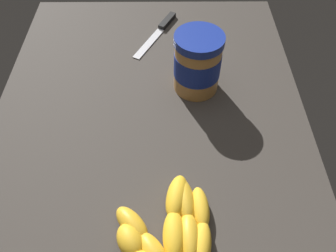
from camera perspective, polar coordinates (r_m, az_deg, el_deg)
The scene contains 4 objects.
ground_plane at distance 67.44cm, azimuth -3.07°, elevation -3.43°, with size 97.30×63.23×3.30cm, color #38332D.
banana_bunch at distance 54.53cm, azimuth 0.65°, elevation -19.22°, with size 22.74×16.00×3.76cm.
peanut_butter_jar at distance 71.85cm, azimuth 4.84°, elevation 10.21°, with size 9.82×9.82×13.04cm.
butter_knife at distance 90.78cm, azimuth -1.47°, elevation 15.33°, with size 18.21×10.53×1.20cm.
Camera 1 is at (-39.58, -3.35, 52.85)cm, focal length 37.25 mm.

